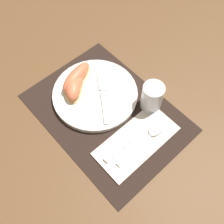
{
  "coord_description": "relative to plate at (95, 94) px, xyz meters",
  "views": [
    {
      "loc": [
        0.31,
        -0.26,
        0.7
      ],
      "look_at": [
        0.02,
        0.0,
        0.02
      ],
      "focal_mm": 42.0,
      "sensor_mm": 36.0,
      "label": 1
    }
  ],
  "objects": [
    {
      "name": "ground_plane",
      "position": [
        0.07,
        -0.01,
        -0.01
      ],
      "size": [
        3.0,
        3.0,
        0.0
      ],
      "primitive_type": "plane",
      "color": "brown"
    },
    {
      "name": "juice_glass",
      "position": [
        0.14,
        0.1,
        0.03
      ],
      "size": [
        0.06,
        0.06,
        0.09
      ],
      "color": "silver",
      "rests_on": "placemat"
    },
    {
      "name": "fork",
      "position": [
        0.02,
        0.02,
        0.01
      ],
      "size": [
        0.17,
        0.13,
        0.0
      ],
      "color": "silver",
      "rests_on": "plate"
    },
    {
      "name": "citrus_wedge_1",
      "position": [
        -0.06,
        -0.03,
        0.02
      ],
      "size": [
        0.1,
        0.11,
        0.04
      ],
      "color": "#F4DB84",
      "rests_on": "plate"
    },
    {
      "name": "plate",
      "position": [
        0.0,
        0.0,
        0.0
      ],
      "size": [
        0.27,
        0.27,
        0.02
      ],
      "color": "white",
      "rests_on": "placemat"
    },
    {
      "name": "placemat",
      "position": [
        0.07,
        -0.01,
        -0.01
      ],
      "size": [
        0.47,
        0.34,
        0.0
      ],
      "color": "black",
      "rests_on": "ground_plane"
    },
    {
      "name": "napkin",
      "position": [
        0.2,
        -0.01,
        -0.01
      ],
      "size": [
        0.12,
        0.25,
        0.0
      ],
      "color": "silver",
      "rests_on": "placemat"
    },
    {
      "name": "spoon",
      "position": [
        0.21,
        0.03,
        -0.0
      ],
      "size": [
        0.04,
        0.19,
        0.01
      ],
      "color": "silver",
      "rests_on": "napkin"
    },
    {
      "name": "citrus_wedge_0",
      "position": [
        -0.07,
        -0.01,
        0.03
      ],
      "size": [
        0.08,
        0.14,
        0.05
      ],
      "color": "#F4DB84",
      "rests_on": "plate"
    },
    {
      "name": "citrus_wedge_2",
      "position": [
        -0.05,
        -0.05,
        0.03
      ],
      "size": [
        0.11,
        0.1,
        0.04
      ],
      "color": "#F4DB84",
      "rests_on": "plate"
    },
    {
      "name": "knife",
      "position": [
        0.18,
        -0.02,
        -0.0
      ],
      "size": [
        0.02,
        0.22,
        0.01
      ],
      "color": "silver",
      "rests_on": "napkin"
    }
  ]
}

